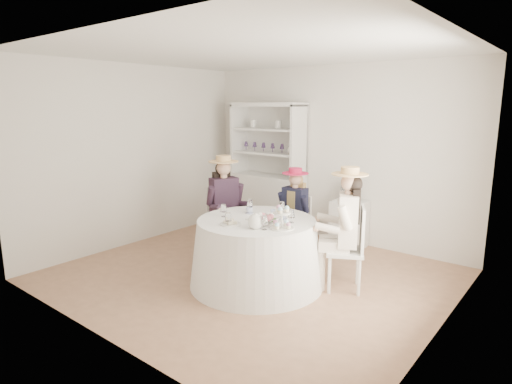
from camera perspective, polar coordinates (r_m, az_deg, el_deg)
The scene contains 23 objects.
ground at distance 5.49m, azimuth -0.66°, elevation -10.97°, with size 4.50×4.50×0.00m, color #8E6347.
ceiling at distance 5.11m, azimuth -0.74°, elevation 18.27°, with size 4.50×4.50×0.00m, color white.
wall_back at distance 6.78m, azimuth 10.10°, elevation 4.99°, with size 4.50×4.50×0.00m, color silver.
wall_front at distance 3.82m, azimuth -20.05°, elevation -0.50°, with size 4.50×4.50×0.00m, color silver.
wall_left at distance 6.77m, azimuth -15.67°, elevation 4.73°, with size 4.50×4.50×0.00m, color silver.
wall_right at distance 4.11m, azimuth 24.38°, elevation -0.02°, with size 4.50×4.50×0.00m, color silver.
tea_table at distance 5.10m, azimuth 0.07°, elevation -8.02°, with size 1.58×1.58×0.79m.
hutch at distance 7.24m, azimuth 1.68°, elevation 0.85°, with size 1.33×0.65×2.14m.
side_table at distance 6.54m, azimuth 12.29°, elevation -4.22°, with size 0.46×0.46×0.71m, color silver.
hatbox at distance 6.43m, azimuth 12.47°, elevation 0.01°, with size 0.28×0.28×0.28m, color black.
guest_left at distance 5.88m, azimuth -4.18°, elevation -1.20°, with size 0.60×0.54×1.43m.
guest_mid at distance 5.87m, azimuth 5.08°, elevation -2.13°, with size 0.46×0.48×1.27m.
guest_right at distance 4.94m, azimuth 11.85°, elevation -3.89°, with size 0.61×0.55×1.43m.
spare_chair at distance 6.50m, azimuth -2.16°, elevation -2.80°, with size 0.53×0.53×0.92m.
teacup_a at distance 5.25m, azimuth -0.89°, elevation -2.51°, with size 0.09×0.09×0.07m, color white.
teacup_b at distance 5.18m, azimuth 2.27°, elevation -2.77°, with size 0.06×0.06×0.06m, color white.
teacup_c at distance 4.99m, azimuth 3.62°, elevation -3.29°, with size 0.08×0.08×0.06m, color white.
flower_bowl at distance 4.86m, azimuth 2.04°, elevation -3.77°, with size 0.20×0.20×0.05m, color white.
flower_arrangement at distance 4.76m, azimuth 1.40°, elevation -3.33°, with size 0.18×0.18×0.07m.
table_teapot at distance 4.61m, azimuth -0.03°, elevation -3.96°, with size 0.24×0.17×0.18m.
sandwich_plate at distance 4.78m, azimuth -3.42°, elevation -4.18°, with size 0.24×0.24×0.05m.
cupcake_stand at distance 4.61m, azimuth 3.45°, elevation -3.82°, with size 0.26×0.26×0.24m.
stemware_set at distance 4.96m, azimuth 0.07°, elevation -2.85°, with size 0.86×0.90×0.15m.
Camera 1 is at (3.21, -3.93, 2.10)m, focal length 30.00 mm.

